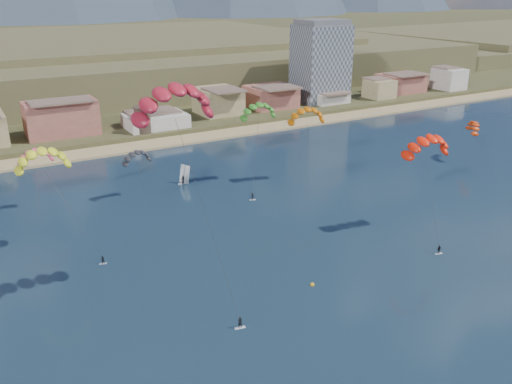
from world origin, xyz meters
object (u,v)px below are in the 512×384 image
kitesurfer_yellow (42,156)px  kitesurfer_orange (427,142)px  watchtower (143,119)px  apartment_tower (321,61)px  windsurfer (184,178)px  buoy (312,285)px  kitesurfer_green (258,109)px  kitesurfer_red (174,96)px

kitesurfer_yellow → kitesurfer_orange: kitesurfer_yellow is taller
kitesurfer_yellow → watchtower: bearing=59.4°
kitesurfer_yellow → apartment_tower: bearing=34.3°
windsurfer → kitesurfer_orange: bearing=-57.3°
watchtower → buoy: 102.14m
kitesurfer_green → windsurfer: size_ratio=4.72×
kitesurfer_red → windsurfer: size_ratio=7.56×
kitesurfer_red → kitesurfer_yellow: kitesurfer_red is taller
kitesurfer_red → kitesurfer_green: size_ratio=1.60×
kitesurfer_red → kitesurfer_orange: size_ratio=1.63×
kitesurfer_green → watchtower: bearing=102.5°
apartment_tower → kitesurfer_orange: apartment_tower is taller
kitesurfer_red → apartment_tower: bearing=45.6°
watchtower → kitesurfer_red: kitesurfer_red is taller
windsurfer → buoy: size_ratio=6.35×
kitesurfer_yellow → buoy: bearing=-44.3°
apartment_tower → kitesurfer_green: 96.04m
kitesurfer_green → buoy: 54.42m
apartment_tower → watchtower: size_ratio=3.72×
apartment_tower → buoy: size_ratio=42.78×
apartment_tower → kitesurfer_orange: (-53.75, -108.25, 0.63)m
kitesurfer_red → windsurfer: kitesurfer_red is taller
kitesurfer_orange → buoy: 37.41m
watchtower → apartment_tower: bearing=9.9°
kitesurfer_yellow → kitesurfer_green: size_ratio=0.99×
watchtower → kitesurfer_green: size_ratio=0.38×
kitesurfer_yellow → buoy: 52.04m
kitesurfer_red → kitesurfer_yellow: 32.43m
kitesurfer_yellow → buoy: (34.76, -33.88, -18.74)m
apartment_tower → kitesurfer_red: kitesurfer_red is taller
watchtower → kitesurfer_red: 99.79m
windsurfer → kitesurfer_red: bearing=-112.5°
kitesurfer_yellow → buoy: kitesurfer_yellow is taller
kitesurfer_orange → watchtower: bearing=105.6°
kitesurfer_yellow → kitesurfer_red: bearing=-58.6°
kitesurfer_yellow → kitesurfer_orange: (66.49, -26.34, -0.42)m
kitesurfer_orange → buoy: bearing=-166.6°
kitesurfer_yellow → kitesurfer_green: bearing=15.3°
watchtower → kitesurfer_orange: bearing=-74.4°
watchtower → kitesurfer_red: bearing=-104.9°
watchtower → kitesurfer_yellow: bearing=-120.6°
kitesurfer_red → kitesurfer_orange: (51.07, -1.10, -13.72)m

